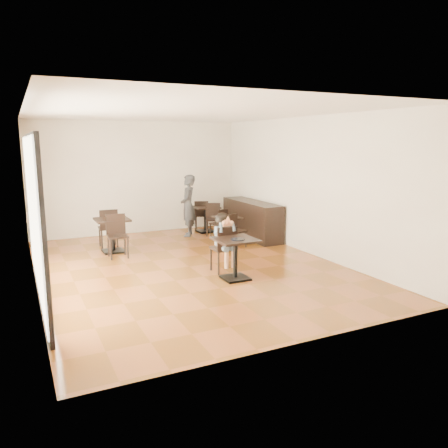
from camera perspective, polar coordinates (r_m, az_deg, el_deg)
floor at (r=9.37m, az=-4.59°, el=-5.56°), size 6.00×8.00×0.01m
ceiling at (r=9.02m, az=-4.90°, el=14.36°), size 6.00×8.00×0.01m
wall_back at (r=12.85m, az=-11.20°, el=5.95°), size 6.00×0.01×3.20m
wall_front at (r=5.55m, az=10.27°, el=-0.04°), size 6.00×0.01×3.20m
wall_left at (r=8.47m, az=-24.08°, el=2.86°), size 0.01×8.00×3.20m
wall_right at (r=10.50m, az=10.78°, el=4.95°), size 0.01×8.00×3.20m
storefront_window at (r=8.00m, az=-23.63°, el=1.04°), size 0.04×4.50×2.60m
child_table at (r=8.41m, az=1.48°, el=-4.59°), size 0.76×0.76×0.80m
child_chair at (r=8.87m, az=-0.14°, el=-3.24°), size 0.43×0.43×0.96m
child at (r=8.84m, az=-0.14°, el=-2.46°), size 0.43×0.61×1.21m
plate at (r=8.23m, az=1.81°, el=-2.01°), size 0.27×0.27×0.02m
pizza_slice at (r=8.58m, az=0.41°, el=0.17°), size 0.28×0.22×0.06m
adult_patron at (r=12.25m, az=-4.70°, el=2.41°), size 0.64×0.74×1.72m
cafe_table_mid at (r=11.43m, az=0.45°, el=-0.77°), size 0.85×0.85×0.69m
cafe_table_left at (r=10.80m, az=-14.32°, el=-1.45°), size 0.80×0.80×0.82m
cafe_table_back at (r=12.84m, az=-2.44°, el=0.63°), size 0.94×0.94×0.75m
chair_mid_a at (r=11.90m, az=-0.72°, el=0.03°), size 0.48×0.48×0.83m
chair_mid_b at (r=10.93m, az=1.72°, el=-0.93°), size 0.48×0.48×0.83m
chair_left_a at (r=11.31m, az=-14.90°, el=-0.51°), size 0.46×0.46×0.98m
chair_left_b at (r=10.25m, az=-13.73°, el=-1.59°), size 0.46×0.46×0.98m
chair_back_a at (r=13.08m, az=-2.94°, el=1.15°), size 0.54×0.54×0.90m
chair_back_b at (r=12.33m, az=-1.43°, el=0.57°), size 0.54×0.54×0.90m
service_counter at (r=12.13m, az=3.66°, el=0.62°), size 0.60×2.40×1.00m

